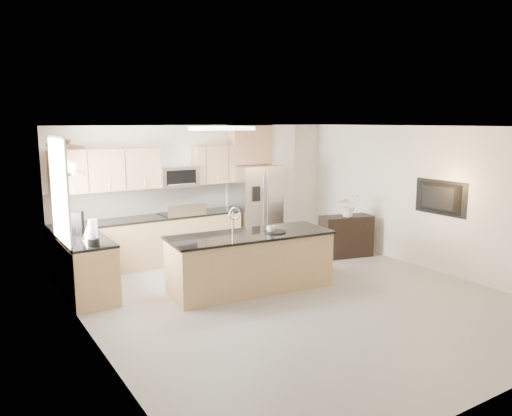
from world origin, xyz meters
TOP-DOWN VIEW (x-y plane):
  - floor at (0.00, 0.00)m, footprint 6.50×6.50m
  - ceiling at (0.00, 0.00)m, footprint 6.00×6.50m
  - wall_back at (0.00, 3.25)m, footprint 6.00×0.02m
  - wall_front at (0.00, -3.25)m, footprint 6.00×0.02m
  - wall_left at (-3.00, 0.00)m, footprint 0.02×6.50m
  - wall_right at (3.00, 0.00)m, footprint 0.02×6.50m
  - back_counter at (-1.23, 2.93)m, footprint 3.55×0.66m
  - left_counter at (-2.67, 1.85)m, footprint 0.66×1.50m
  - range at (-0.60, 2.92)m, footprint 0.76×0.64m
  - upper_cabinets at (-1.30, 3.09)m, footprint 3.50×0.33m
  - microwave at (-0.60, 3.04)m, footprint 0.76×0.40m
  - refrigerator at (1.06, 2.87)m, footprint 0.92×0.78m
  - partition_column at (1.82, 3.10)m, footprint 0.60×0.30m
  - window at (-2.98, 1.85)m, footprint 0.04×1.15m
  - shelf_lower at (-2.85, 1.95)m, footprint 0.30×1.20m
  - shelf_upper at (-2.85, 1.95)m, footprint 0.30×1.20m
  - ceiling_fixture at (-0.40, 1.60)m, footprint 1.00×0.50m
  - island at (-0.35, 0.77)m, footprint 2.72×1.18m
  - credenza at (2.31, 1.45)m, footprint 1.10×0.65m
  - cup at (-0.02, 0.68)m, footprint 0.18×0.18m
  - platter at (0.04, 0.65)m, footprint 0.39×0.39m
  - blender at (-2.67, 1.25)m, footprint 0.17×0.17m
  - kettle at (-2.62, 1.76)m, footprint 0.20×0.20m
  - coffee_maker at (-2.69, 2.18)m, footprint 0.27×0.29m
  - bowl at (-2.85, 2.16)m, footprint 0.50×0.50m
  - flower_vase at (2.30, 1.39)m, footprint 0.74×0.69m
  - television at (2.91, -0.20)m, footprint 0.14×1.08m

SIDE VIEW (x-z plane):
  - floor at x=0.00m, z-range 0.00..0.00m
  - credenza at x=2.31m, z-range 0.00..0.82m
  - island at x=-0.35m, z-range -0.21..1.13m
  - left_counter at x=-2.67m, z-range 0.00..0.92m
  - back_counter at x=-1.23m, z-range -0.25..1.19m
  - range at x=-0.60m, z-range -0.10..1.04m
  - refrigerator at x=1.06m, z-range 0.00..1.78m
  - platter at x=0.04m, z-range 0.91..0.93m
  - cup at x=-0.02m, z-range 0.91..1.02m
  - kettle at x=-2.62m, z-range 0.91..1.15m
  - blender at x=-2.67m, z-range 0.89..1.28m
  - coffee_maker at x=-2.69m, z-range 0.91..1.27m
  - flower_vase at x=2.30m, z-range 0.82..1.50m
  - wall_back at x=0.00m, z-range 0.00..2.60m
  - wall_front at x=0.00m, z-range 0.00..2.60m
  - wall_left at x=-3.00m, z-range 0.00..2.60m
  - wall_right at x=3.00m, z-range 0.00..2.60m
  - partition_column at x=1.82m, z-range 0.00..2.60m
  - television at x=2.91m, z-range 1.04..1.66m
  - microwave at x=-0.60m, z-range 1.43..1.83m
  - window at x=-2.98m, z-range 0.83..2.47m
  - upper_cabinets at x=-1.30m, z-range 1.45..2.20m
  - shelf_lower at x=-2.85m, z-range 1.93..1.97m
  - shelf_upper at x=-2.85m, z-range 2.30..2.34m
  - bowl at x=-2.85m, z-range 2.34..2.43m
  - ceiling_fixture at x=-0.40m, z-range 2.53..2.59m
  - ceiling at x=0.00m, z-range 2.59..2.61m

